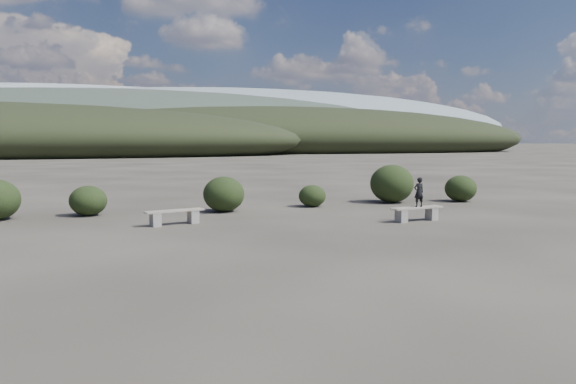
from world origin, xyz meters
name	(u,v)px	position (x,y,z in m)	size (l,w,h in m)	color
ground	(367,258)	(0.00, 0.00, 0.00)	(1200.00, 1200.00, 0.00)	#2B2722
bench_left	(175,216)	(-3.27, 6.00, 0.26)	(1.78, 0.82, 0.44)	gray
bench_right	(417,213)	(3.83, 4.48, 0.27)	(1.78, 0.62, 0.44)	gray
seated_person	(419,192)	(3.90, 4.49, 0.89)	(0.33, 0.22, 0.90)	black
shrub_a	(88,201)	(-5.72, 8.91, 0.49)	(1.20, 1.20, 0.99)	black
shrub_b	(224,194)	(-1.29, 8.57, 0.61)	(1.43, 1.43, 1.22)	black
shrub_c	(312,196)	(2.13, 9.02, 0.41)	(1.02, 1.02, 0.81)	black
shrub_d	(392,184)	(5.64, 9.41, 0.75)	(1.72, 1.72, 1.51)	black
shrub_e	(461,188)	(8.49, 8.91, 0.53)	(1.27, 1.27, 1.06)	black
mountain_ridges	(101,127)	(-7.48, 339.06, 10.84)	(500.00, 400.00, 56.00)	black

